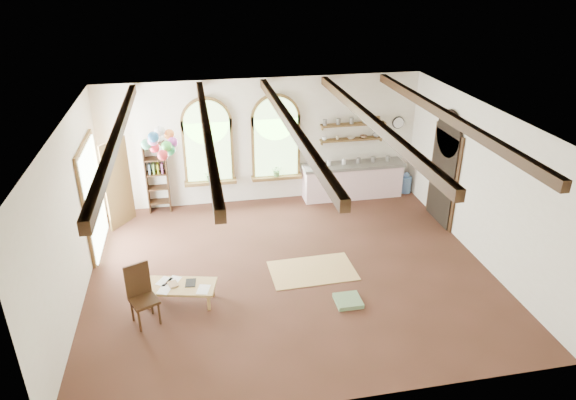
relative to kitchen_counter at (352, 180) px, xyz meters
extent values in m
plane|color=#4E2B20|center=(-2.30, -3.20, -0.48)|extent=(8.00, 8.00, 0.00)
cube|color=brown|center=(-3.70, 0.24, 0.97)|extent=(1.24, 0.08, 1.64)
cylinder|color=brown|center=(-3.70, 0.24, 1.72)|extent=(1.24, 0.08, 1.24)
cube|color=#86B06A|center=(-3.70, 0.20, 0.97)|extent=(1.10, 0.04, 1.50)
cube|color=brown|center=(-3.70, 0.15, 0.18)|extent=(1.30, 0.28, 0.08)
cube|color=brown|center=(-2.00, 0.24, 0.97)|extent=(1.24, 0.08, 1.64)
cylinder|color=brown|center=(-2.00, 0.24, 1.72)|extent=(1.24, 0.08, 1.24)
cube|color=#86B06A|center=(-2.00, 0.20, 0.97)|extent=(1.10, 0.04, 1.50)
cube|color=brown|center=(-2.00, 0.15, 0.18)|extent=(1.30, 0.28, 0.08)
cube|color=brown|center=(-6.25, -1.40, 0.67)|extent=(0.10, 1.90, 2.50)
cube|color=black|center=(1.65, -1.70, 0.62)|extent=(0.10, 1.30, 2.40)
cube|color=#F9D3DB|center=(0.00, 0.00, -0.05)|extent=(2.60, 0.55, 0.86)
cube|color=gray|center=(0.00, 0.00, 0.42)|extent=(2.68, 0.62, 0.08)
cube|color=brown|center=(0.00, 0.18, 1.07)|extent=(1.70, 0.24, 0.04)
cube|color=brown|center=(0.00, 0.18, 1.47)|extent=(1.70, 0.24, 0.04)
cylinder|color=black|center=(1.25, 0.25, 1.42)|extent=(0.32, 0.04, 0.32)
cube|color=#372211|center=(-5.25, 0.12, 0.42)|extent=(0.03, 0.32, 1.80)
cube|color=#372211|center=(-4.75, 0.12, 0.42)|extent=(0.03, 0.32, 1.80)
cube|color=#AB8E4E|center=(-4.50, -3.86, -0.13)|extent=(1.40, 0.87, 0.05)
cube|color=#AB8E4E|center=(-5.09, -3.94, -0.31)|extent=(0.06, 0.06, 0.33)
cube|color=#AB8E4E|center=(-4.01, -4.19, -0.31)|extent=(0.06, 0.06, 0.33)
cube|color=#AB8E4E|center=(-4.99, -3.53, -0.31)|extent=(0.06, 0.06, 0.33)
cube|color=#AB8E4E|center=(-3.91, -3.78, -0.31)|extent=(0.06, 0.06, 0.33)
cube|color=#372211|center=(-5.10, -4.35, -0.02)|extent=(0.58, 0.58, 0.05)
cube|color=#372211|center=(-5.18, -4.17, 0.31)|extent=(0.42, 0.22, 0.65)
cube|color=tan|center=(-1.86, -3.31, -0.47)|extent=(1.75, 1.11, 0.02)
cube|color=#66875D|center=(-1.46, -4.47, -0.43)|extent=(0.48, 0.48, 0.08)
cylinder|color=#5680B9|center=(0.80, 0.00, -0.25)|extent=(0.30, 0.30, 0.44)
sphere|color=#5680B9|center=(0.80, 0.00, 0.02)|extent=(0.16, 0.16, 0.16)
cylinder|color=#5680B9|center=(1.52, 0.00, -0.25)|extent=(0.30, 0.30, 0.45)
sphere|color=#5680B9|center=(1.52, 0.00, 0.03)|extent=(0.16, 0.16, 0.16)
cylinder|color=silver|center=(-4.70, -1.49, 2.30)|extent=(0.01, 0.01, 0.85)
sphere|color=green|center=(-4.54, -1.53, 1.69)|extent=(0.23, 0.23, 0.23)
sphere|color=#C943BF|center=(-4.47, -1.40, 1.81)|extent=(0.23, 0.23, 0.23)
sphere|color=orange|center=(-4.53, -1.22, 1.93)|extent=(0.23, 0.23, 0.23)
sphere|color=white|center=(-4.71, -1.32, 2.05)|extent=(0.23, 0.23, 0.23)
sphere|color=red|center=(-4.86, -1.30, 1.69)|extent=(0.23, 0.23, 0.23)
sphere|color=#49AC7E|center=(-5.01, -1.41, 1.81)|extent=(0.23, 0.23, 0.23)
sphere|color=#D263AB|center=(-4.86, -1.55, 1.93)|extent=(0.23, 0.23, 0.23)
sphere|color=#2E79C5|center=(-4.83, -1.70, 2.05)|extent=(0.23, 0.23, 0.23)
sphere|color=#F7363F|center=(-4.68, -1.81, 1.69)|extent=(0.23, 0.23, 0.23)
sphere|color=#52E858|center=(-4.59, -1.62, 1.81)|extent=(0.23, 0.23, 0.23)
imported|color=olive|center=(-4.70, -3.84, -0.10)|extent=(0.23, 0.28, 0.02)
cube|color=black|center=(-4.30, -3.83, -0.10)|extent=(0.21, 0.29, 0.01)
imported|color=#598C4C|center=(-3.70, 0.12, 0.37)|extent=(0.27, 0.23, 0.30)
imported|color=#598C4C|center=(-2.00, 0.12, 0.37)|extent=(0.27, 0.23, 0.30)
imported|color=white|center=(-0.75, 0.18, 1.14)|extent=(0.12, 0.10, 0.10)
imported|color=beige|center=(-0.40, 0.18, 1.14)|extent=(0.10, 0.10, 0.09)
imported|color=beige|center=(-0.05, 0.18, 1.12)|extent=(0.22, 0.22, 0.05)
imported|color=#8C664C|center=(0.30, 0.18, 1.12)|extent=(0.20, 0.20, 0.06)
imported|color=slate|center=(0.65, 0.18, 1.19)|extent=(0.18, 0.18, 0.19)
camera|label=1|loc=(-4.03, -11.91, 5.35)|focal=32.00mm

